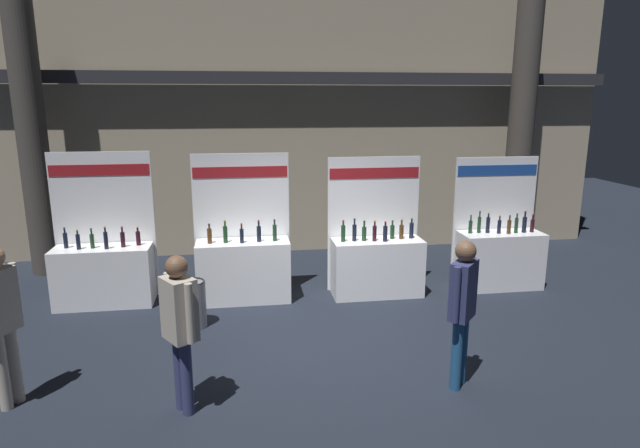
% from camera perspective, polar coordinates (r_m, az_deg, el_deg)
% --- Properties ---
extents(ground_plane, '(27.50, 27.50, 0.00)m').
position_cam_1_polar(ground_plane, '(7.58, 0.10, -12.18)').
color(ground_plane, black).
extents(hall_colonnade, '(13.75, 1.32, 6.65)m').
position_cam_1_polar(hall_colonnade, '(11.36, -3.42, 13.24)').
color(hall_colonnade, tan).
rests_on(hall_colonnade, ground_plane).
extents(exhibitor_booth_0, '(1.58, 0.66, 2.43)m').
position_cam_1_polar(exhibitor_booth_0, '(9.30, -21.95, -4.37)').
color(exhibitor_booth_0, white).
rests_on(exhibitor_booth_0, ground_plane).
extents(exhibitor_booth_1, '(1.57, 0.66, 2.39)m').
position_cam_1_polar(exhibitor_booth_1, '(8.90, -8.15, -4.23)').
color(exhibitor_booth_1, white).
rests_on(exhibitor_booth_1, ground_plane).
extents(exhibitor_booth_2, '(1.58, 0.66, 2.31)m').
position_cam_1_polar(exhibitor_booth_2, '(9.12, 6.02, -3.89)').
color(exhibitor_booth_2, white).
rests_on(exhibitor_booth_2, ground_plane).
extents(exhibitor_booth_3, '(1.50, 0.66, 2.26)m').
position_cam_1_polar(exhibitor_booth_3, '(9.94, 18.46, -3.05)').
color(exhibitor_booth_3, white).
rests_on(exhibitor_booth_3, ground_plane).
extents(trash_bin, '(0.39, 0.39, 0.70)m').
position_cam_1_polar(trash_bin, '(8.06, -13.39, -8.26)').
color(trash_bin, slate).
rests_on(trash_bin, ground_plane).
extents(visitor_0, '(0.41, 0.46, 1.72)m').
position_cam_1_polar(visitor_0, '(5.76, -14.67, -9.87)').
color(visitor_0, navy).
rests_on(visitor_0, ground_plane).
extents(visitor_1, '(0.40, 0.43, 1.74)m').
position_cam_1_polar(visitor_1, '(6.26, 14.90, -8.02)').
color(visitor_1, navy).
rests_on(visitor_1, ground_plane).
extents(visitor_4, '(0.34, 0.48, 1.79)m').
position_cam_1_polar(visitor_4, '(6.58, -30.84, -8.15)').
color(visitor_4, '#ADA393').
rests_on(visitor_4, ground_plane).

